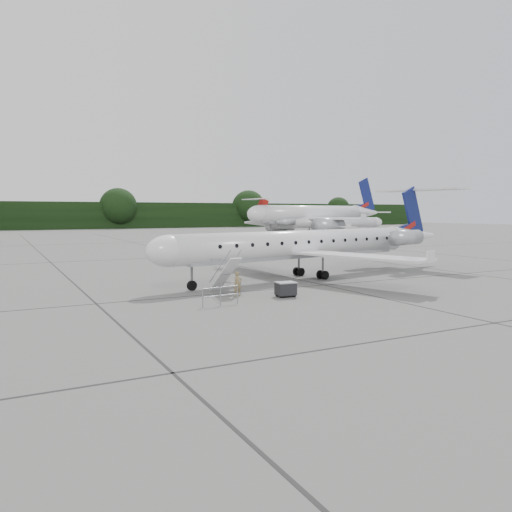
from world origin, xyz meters
TOP-DOWN VIEW (x-y plane):
  - ground at (0.00, 0.00)m, footprint 320.00×320.00m
  - treeline at (0.00, 130.00)m, footprint 260.00×4.00m
  - main_regional_jet at (-2.94, 7.83)m, footprint 31.91×25.46m
  - airstair at (-10.96, 4.06)m, footprint 1.26×2.49m
  - passenger at (-10.72, 2.75)m, footprint 0.60×0.45m
  - safety_railing at (-12.85, 0.48)m, footprint 2.19×0.35m
  - baggage_cart at (-8.27, 1.22)m, footprint 1.19×1.01m
  - bg_narrowbody at (35.71, 64.02)m, footprint 39.84×31.91m
  - bg_regional_right at (37.91, 61.35)m, footprint 32.41×25.33m

SIDE VIEW (x-z plane):
  - ground at x=0.00m, z-range 0.00..0.00m
  - baggage_cart at x=-8.27m, z-range 0.00..0.96m
  - safety_railing at x=-12.85m, z-range 0.00..1.00m
  - passenger at x=-10.72m, z-range 0.00..1.50m
  - airstair at x=-10.96m, z-range 0.00..2.30m
  - main_regional_jet at x=-2.94m, z-range 0.00..7.35m
  - bg_regional_right at x=37.91m, z-range 0.00..7.79m
  - treeline at x=0.00m, z-range 0.00..8.00m
  - bg_narrowbody at x=35.71m, z-range 0.00..12.80m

